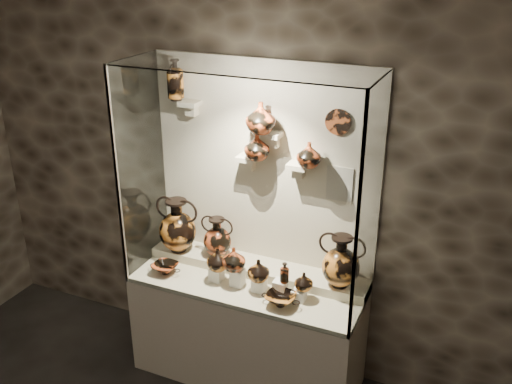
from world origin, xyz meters
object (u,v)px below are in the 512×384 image
Objects in this scene: jug_a at (218,259)px; ovoid_vase_a at (257,147)px; kylix_left at (165,267)px; kylix_right at (281,299)px; amphora_right at (341,261)px; jug_b at (234,259)px; lekythos_small at (285,271)px; amphora_left at (177,225)px; lekythos_tall at (175,78)px; ovoid_vase_b at (261,118)px; amphora_mid at (217,237)px; ovoid_vase_c at (309,155)px; jug_c at (259,270)px; jug_e at (304,281)px.

ovoid_vase_a is (0.19, 0.27, 0.80)m from jug_a.
kylix_right is at bearing -5.13° from kylix_left.
kylix_left is (-1.26, -0.26, -0.21)m from amphora_right.
jug_b is 0.73× the size of kylix_left.
amphora_left is at bearing 155.13° from lekythos_small.
ovoid_vase_b is (0.68, -0.04, -0.21)m from lekythos_tall.
amphora_left is 1.35× the size of amphora_mid.
ovoid_vase_b reaches higher than lekythos_small.
amphora_left is 1.11× the size of amphora_right.
jug_a is 0.44m from kylix_left.
amphora_mid is at bearing 176.26° from amphora_right.
ovoid_vase_a is at bearing 21.42° from amphora_mid.
lekythos_tall reaches higher than amphora_left.
ovoid_vase_a is 0.38m from ovoid_vase_c.
amphora_mid is at bearing -6.89° from lekythos_tall.
kylix_right is (0.21, -0.10, -0.12)m from jug_c.
lekythos_small reaches higher than jug_c.
amphora_left is 2.48× the size of ovoid_vase_c.
ovoid_vase_a is at bearing 172.20° from amphora_right.
jug_b is at bearing 143.21° from kylix_right.
lekythos_tall is (-0.45, 0.29, 1.22)m from jug_a.
kylix_right is at bearing -2.90° from amphora_left.
lekythos_tall is (-0.33, 0.06, 1.17)m from amphora_mid.
jug_a is at bearing 163.69° from jug_c.
amphora_right is 1.31m from kylix_left.
jug_e is at bearing -49.59° from ovoid_vase_c.
jug_e is 0.87m from ovoid_vase_c.
amphora_mid is 0.45m from kylix_left.
ovoid_vase_a is (-0.66, 0.07, 0.72)m from amphora_right.
jug_b is 0.91m from ovoid_vase_c.
lekythos_small is (0.38, 0.01, -0.01)m from jug_b.
ovoid_vase_c is at bearing 39.21° from jug_a.
amphora_mid is 1.84× the size of ovoid_vase_c.
ovoid_vase_b reaches higher than ovoid_vase_c.
jug_b is 1.02× the size of lekythos_small.
jug_a is at bearing -28.92° from lekythos_tall.
ovoid_vase_b reaches higher than amphora_right.
jug_b reaches higher than kylix_left.
amphora_mid reaches higher than kylix_left.
jug_e is 0.77× the size of lekythos_small.
ovoid_vase_a is at bearing 99.41° from jug_c.
jug_c is (0.19, 0.00, -0.05)m from jug_b.
jug_a is at bearing -159.17° from jug_e.
ovoid_vase_c is (0.34, 0.02, -0.22)m from ovoid_vase_b.
amphora_right is (0.97, -0.03, 0.03)m from amphora_mid.
amphora_mid is at bearing -176.32° from jug_e.
lekythos_tall is at bearing 135.38° from kylix_right.
jug_e reaches higher than kylix_left.
lekythos_tall is at bearing 151.53° from jug_b.
jug_a is (-0.85, -0.20, -0.08)m from amphora_right.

